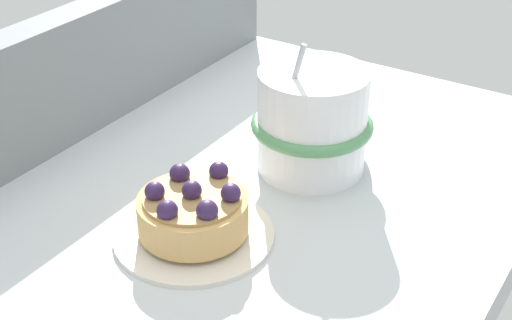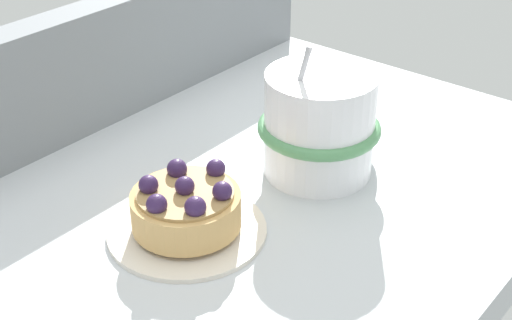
{
  "view_description": "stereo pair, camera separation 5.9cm",
  "coord_description": "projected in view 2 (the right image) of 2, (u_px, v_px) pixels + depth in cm",
  "views": [
    {
      "loc": [
        -39.64,
        -28.73,
        34.33
      ],
      "look_at": [
        3.5,
        -1.23,
        3.81
      ],
      "focal_mm": 51.59,
      "sensor_mm": 36.0,
      "label": 1
    },
    {
      "loc": [
        -36.16,
        -33.55,
        34.33
      ],
      "look_at": [
        3.5,
        -1.23,
        3.81
      ],
      "focal_mm": 51.59,
      "sensor_mm": 36.0,
      "label": 2
    }
  ],
  "objects": [
    {
      "name": "window_rail_back",
      "position": [
        53.0,
        81.0,
        0.68
      ],
      "size": [
        68.36,
        3.64,
        11.72
      ],
      "primitive_type": "cube",
      "color": "gray",
      "rests_on": "ground_plane"
    },
    {
      "name": "ground_plane",
      "position": [
        218.0,
        232.0,
        0.61
      ],
      "size": [
        69.76,
        43.74,
        3.92
      ],
      "primitive_type": "cube",
      "color": "silver"
    },
    {
      "name": "dessert_plate",
      "position": [
        186.0,
        228.0,
        0.57
      ],
      "size": [
        12.48,
        12.48,
        0.8
      ],
      "color": "silver",
      "rests_on": "ground_plane"
    },
    {
      "name": "raspberry_tart",
      "position": [
        185.0,
        205.0,
        0.56
      ],
      "size": [
        8.51,
        8.51,
        4.28
      ],
      "color": "tan",
      "rests_on": "dessert_plate"
    },
    {
      "name": "coffee_mug",
      "position": [
        320.0,
        124.0,
        0.63
      ],
      "size": [
        14.06,
        10.69,
        12.34
      ],
      "color": "white",
      "rests_on": "ground_plane"
    }
  ]
}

